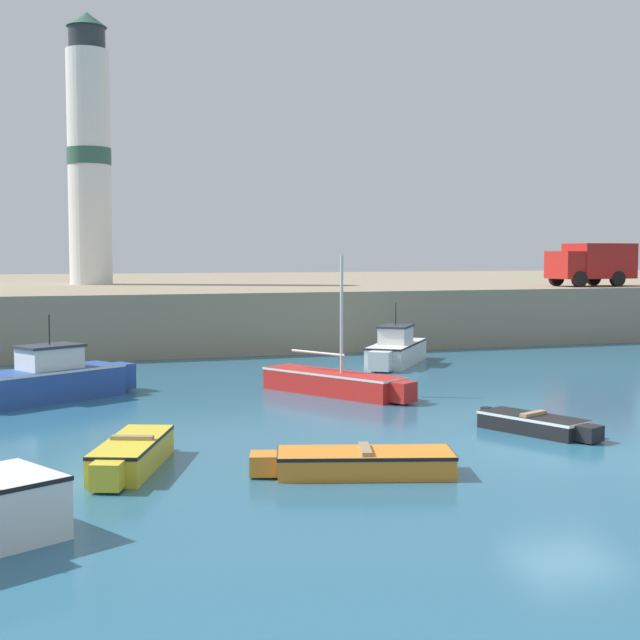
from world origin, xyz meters
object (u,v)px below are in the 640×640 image
at_px(dinghy_yellow_9, 131,454).
at_px(dinghy_black_8, 536,423).
at_px(dinghy_orange_1, 359,462).
at_px(lighthouse, 89,153).
at_px(motorboat_blue_6, 48,380).
at_px(motorboat_white_7, 396,350).
at_px(truck_on_quay, 591,263).
at_px(sailboat_red_4, 335,382).

bearing_deg(dinghy_yellow_9, dinghy_black_8, 4.01).
bearing_deg(dinghy_orange_1, lighthouse, 95.04).
bearing_deg(dinghy_yellow_9, motorboat_blue_6, 98.72).
bearing_deg(motorboat_white_7, motorboat_blue_6, -159.97).
bearing_deg(motorboat_blue_6, motorboat_white_7, 20.03).
relative_size(dinghy_black_8, truck_on_quay, 0.73).
height_order(dinghy_orange_1, lighthouse, lighthouse).
height_order(dinghy_orange_1, dinghy_yellow_9, dinghy_yellow_9).
bearing_deg(motorboat_white_7, dinghy_yellow_9, -129.61).
distance_m(motorboat_white_7, lighthouse, 22.71).
height_order(motorboat_white_7, dinghy_black_8, motorboat_white_7).
distance_m(motorboat_blue_6, motorboat_white_7, 14.10).
xyz_separation_m(sailboat_red_4, motorboat_blue_6, (-8.52, 1.59, 0.23)).
distance_m(dinghy_orange_1, truck_on_quay, 31.74).
xyz_separation_m(motorboat_white_7, dinghy_black_8, (-2.00, -13.58, -0.33)).
relative_size(dinghy_orange_1, sailboat_red_4, 0.79).
distance_m(dinghy_orange_1, motorboat_blue_6, 12.63).
height_order(dinghy_orange_1, motorboat_blue_6, motorboat_blue_6).
distance_m(motorboat_white_7, dinghy_yellow_9, 18.52).
relative_size(dinghy_orange_1, dinghy_yellow_9, 1.11).
bearing_deg(dinghy_yellow_9, sailboat_red_4, 47.96).
bearing_deg(dinghy_black_8, truck_on_quay, 52.48).
bearing_deg(truck_on_quay, motorboat_white_7, -152.99).
relative_size(sailboat_red_4, dinghy_yellow_9, 1.40).
distance_m(dinghy_black_8, lighthouse, 33.96).
bearing_deg(lighthouse, motorboat_white_7, -59.44).
bearing_deg(sailboat_red_4, truck_on_quay, 35.96).
height_order(motorboat_white_7, lighthouse, lighthouse).
bearing_deg(lighthouse, dinghy_black_8, -74.79).
relative_size(dinghy_black_8, dinghy_yellow_9, 0.86).
xyz_separation_m(motorboat_blue_6, motorboat_white_7, (13.25, 4.83, -0.05)).
relative_size(dinghy_orange_1, motorboat_blue_6, 0.78).
relative_size(sailboat_red_4, lighthouse, 0.36).
height_order(dinghy_black_8, truck_on_quay, truck_on_quay).
distance_m(dinghy_orange_1, motorboat_white_7, 17.79).
relative_size(sailboat_red_4, motorboat_blue_6, 0.98).
bearing_deg(lighthouse, motorboat_blue_6, -96.79).
distance_m(sailboat_red_4, motorboat_blue_6, 8.67).
bearing_deg(sailboat_red_4, dinghy_black_8, -69.12).
xyz_separation_m(sailboat_red_4, motorboat_white_7, (4.73, 6.42, 0.18)).
xyz_separation_m(sailboat_red_4, truck_on_quay, (18.58, 13.48, 3.52)).
height_order(dinghy_orange_1, truck_on_quay, truck_on_quay).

